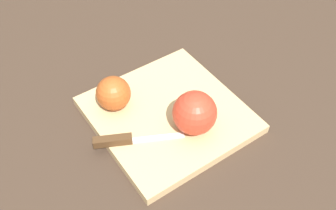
# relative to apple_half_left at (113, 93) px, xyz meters

# --- Properties ---
(ground_plane) EXTENTS (4.00, 4.00, 0.00)m
(ground_plane) POSITION_rel_apple_half_left_xyz_m (0.09, 0.07, -0.06)
(ground_plane) COLOR #38281E
(cutting_board) EXTENTS (0.35, 0.35, 0.02)m
(cutting_board) POSITION_rel_apple_half_left_xyz_m (0.09, 0.07, -0.05)
(cutting_board) COLOR tan
(cutting_board) RESTS_ON ground_plane
(apple_half_left) EXTENTS (0.07, 0.07, 0.07)m
(apple_half_left) POSITION_rel_apple_half_left_xyz_m (0.00, 0.00, 0.00)
(apple_half_left) COLOR #AD4C1E
(apple_half_left) RESTS_ON cutting_board
(apple_half_right) EXTENTS (0.09, 0.09, 0.09)m
(apple_half_right) POSITION_rel_apple_half_left_xyz_m (0.16, 0.08, 0.01)
(apple_half_right) COLOR red
(apple_half_right) RESTS_ON cutting_board
(knife) EXTENTS (0.12, 0.15, 0.02)m
(knife) POSITION_rel_apple_half_left_xyz_m (0.08, -0.06, -0.03)
(knife) COLOR silver
(knife) RESTS_ON cutting_board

